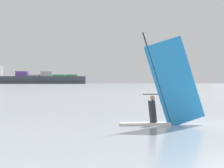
% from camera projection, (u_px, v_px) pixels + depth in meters
% --- Properties ---
extents(ground_plane, '(4000.00, 4000.00, 0.00)m').
position_uv_depth(ground_plane, '(222.00, 124.00, 18.51)').
color(ground_plane, '#9EA8B2').
extents(windsurfer, '(3.85, 1.43, 4.33)m').
position_uv_depth(windsurfer, '(163.00, 97.00, 18.11)').
color(windsurfer, white).
rests_on(windsurfer, ground_plane).
extents(cargo_ship, '(155.46, 80.34, 34.57)m').
position_uv_depth(cargo_ship, '(34.00, 78.00, 638.11)').
color(cargo_ship, '#3F444C').
rests_on(cargo_ship, ground_plane).
extents(distant_headland, '(1263.60, 469.25, 40.22)m').
position_uv_depth(distant_headland, '(63.00, 78.00, 1462.65)').
color(distant_headland, '#4C564C').
rests_on(distant_headland, ground_plane).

